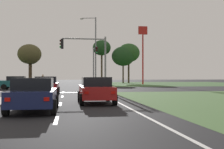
{
  "coord_description": "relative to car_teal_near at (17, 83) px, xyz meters",
  "views": [
    {
      "loc": [
        3.89,
        -5.14,
        1.54
      ],
      "look_at": [
        10.36,
        37.02,
        1.82
      ],
      "focal_mm": 46.68,
      "sensor_mm": 36.0,
      "label": 1
    }
  ],
  "objects": [
    {
      "name": "crosswalk_bar_fifth",
      "position": [
        0.29,
        -6.42,
        -0.79
      ],
      "size": [
        0.7,
        2.8,
        0.01
      ],
      "primitive_type": "cube",
      "color": "silver",
      "rests_on": "ground"
    },
    {
      "name": "car_red_second",
      "position": [
        7.59,
        -19.76,
        -0.03
      ],
      "size": [
        1.98,
        4.23,
        1.5
      ],
      "color": "#A31919",
      "rests_on": "ground"
    },
    {
      "name": "car_silver_fourth",
      "position": [
        -0.17,
        28.08,
        -0.03
      ],
      "size": [
        2.0,
        4.14,
        1.51
      ],
      "rotation": [
        0.0,
        0.0,
        3.14
      ],
      "color": "#B7B7BC",
      "rests_on": "ground"
    },
    {
      "name": "car_teal_near",
      "position": [
        0.0,
        0.0,
        0.0
      ],
      "size": [
        4.45,
        1.99,
        1.56
      ],
      "rotation": [
        0.0,
        0.0,
        -1.57
      ],
      "color": "#19565B",
      "rests_on": "ground"
    },
    {
      "name": "traffic_signal_near_right",
      "position": [
        8.02,
        -7.82,
        2.98
      ],
      "size": [
        4.57,
        0.32,
        5.47
      ],
      "color": "gray",
      "rests_on": "ground"
    },
    {
      "name": "crosswalk_bar_sixth",
      "position": [
        1.44,
        -6.42,
        -0.79
      ],
      "size": [
        0.7,
        2.8,
        0.01
      ],
      "primitive_type": "cube",
      "color": "silver",
      "rests_on": "ground"
    },
    {
      "name": "ground_plane",
      "position": [
        2.09,
        -1.22,
        -0.8
      ],
      "size": [
        200.0,
        200.0,
        0.0
      ],
      "primitive_type": "plane",
      "color": "black"
    },
    {
      "name": "lane_dash_third",
      "position": [
        5.59,
        -14.0,
        -0.79
      ],
      "size": [
        0.14,
        2.0,
        0.01
      ],
      "primitive_type": "cube",
      "color": "silver",
      "rests_on": "ground"
    },
    {
      "name": "car_navy_sixth",
      "position": [
        4.53,
        -23.3,
        -0.04
      ],
      "size": [
        2.04,
        4.26,
        1.47
      ],
      "color": "#161E47",
      "rests_on": "ground"
    },
    {
      "name": "treeline_third",
      "position": [
        -2.12,
        31.08,
        4.91
      ],
      "size": [
        3.45,
        3.45,
        7.23
      ],
      "color": "#423323",
      "rests_on": "ground"
    },
    {
      "name": "edge_line_right",
      "position": [
        8.94,
        -19.22,
        -0.79
      ],
      "size": [
        0.14,
        24.0,
        0.01
      ],
      "primitive_type": "cube",
      "color": "silver",
      "rests_on": "ground"
    },
    {
      "name": "stop_bar_near",
      "position": [
        5.89,
        -8.22,
        -0.79
      ],
      "size": [
        6.4,
        0.5,
        0.01
      ],
      "primitive_type": "cube",
      "color": "silver",
      "rests_on": "ground"
    },
    {
      "name": "lane_dash_fourth",
      "position": [
        5.59,
        -8.0,
        -0.79
      ],
      "size": [
        0.14,
        2.0,
        0.01
      ],
      "primitive_type": "cube",
      "color": "silver",
      "rests_on": "ground"
    },
    {
      "name": "lane_dash_second",
      "position": [
        5.59,
        -20.0,
        -0.79
      ],
      "size": [
        0.14,
        2.0,
        0.01
      ],
      "primitive_type": "cube",
      "color": "silver",
      "rests_on": "ground"
    },
    {
      "name": "car_maroon_third",
      "position": [
        4.27,
        -11.94,
        -0.01
      ],
      "size": [
        2.08,
        4.16,
        1.53
      ],
      "color": "maroon",
      "rests_on": "ground"
    },
    {
      "name": "lane_dash_near",
      "position": [
        5.59,
        -26.0,
        -0.79
      ],
      "size": [
        0.14,
        2.0,
        0.01
      ],
      "primitive_type": "cube",
      "color": "silver",
      "rests_on": "ground"
    },
    {
      "name": "treeline_fourth",
      "position": [
        -1.76,
        25.4,
        5.33
      ],
      "size": [
        4.83,
        4.83,
        8.2
      ],
      "color": "#423323",
      "rests_on": "ground"
    },
    {
      "name": "median_island_far",
      "position": [
        2.09,
        23.78,
        -0.73
      ],
      "size": [
        1.2,
        36.0,
        0.14
      ],
      "primitive_type": "cube",
      "color": "gray",
      "rests_on": "ground"
    },
    {
      "name": "grass_verge_far_right",
      "position": [
        27.59,
        23.28,
        -0.79
      ],
      "size": [
        35.0,
        35.0,
        0.01
      ],
      "primitive_type": "cube",
      "color": "#385B2D",
      "rests_on": "ground"
    },
    {
      "name": "street_lamp_third",
      "position": [
        10.08,
        8.26,
        5.1
      ],
      "size": [
        2.51,
        0.73,
        10.65
      ],
      "color": "gray",
      "rests_on": "ground"
    },
    {
      "name": "treeline_fifth",
      "position": [
        18.48,
        28.48,
        5.33
      ],
      "size": [
        5.21,
        5.21,
        8.35
      ],
      "color": "#423323",
      "rests_on": "ground"
    },
    {
      "name": "fastfood_pole_sign",
      "position": [
        20.76,
        19.71,
        7.59
      ],
      "size": [
        1.8,
        0.4,
        11.48
      ],
      "color": "red",
      "rests_on": "ground"
    },
    {
      "name": "traffic_signal_far_right",
      "position": [
        9.69,
        3.66,
        3.11
      ],
      "size": [
        0.32,
        4.77,
        5.66
      ],
      "color": "gray",
      "rests_on": "ground"
    },
    {
      "name": "pedestrian_at_median",
      "position": [
        2.33,
        8.24,
        0.38
      ],
      "size": [
        0.34,
        0.34,
        1.72
      ],
      "rotation": [
        0.0,
        0.0,
        5.66
      ],
      "color": "#232833",
      "rests_on": "median_island_far"
    },
    {
      "name": "treeline_seventh",
      "position": [
        19.85,
        28.92,
        6.12
      ],
      "size": [
        5.07,
        5.07,
        9.1
      ],
      "color": "#423323",
      "rests_on": "ground"
    },
    {
      "name": "treeline_sixth",
      "position": [
        13.67,
        29.23,
        7.17
      ],
      "size": [
        4.11,
        4.11,
        9.8
      ],
      "color": "#423323",
      "rests_on": "ground"
    }
  ]
}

